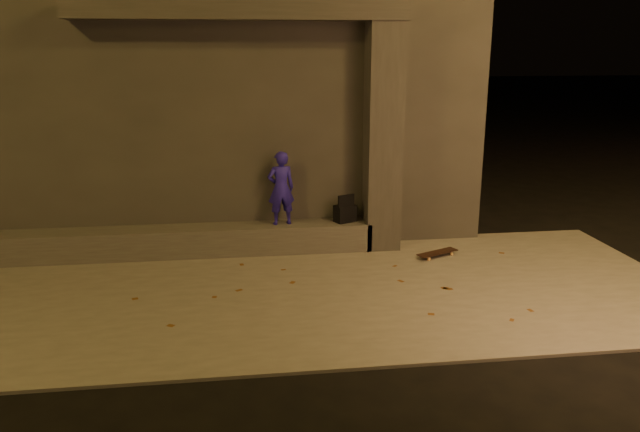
{
  "coord_description": "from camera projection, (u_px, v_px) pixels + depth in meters",
  "views": [
    {
      "loc": [
        -0.61,
        -5.94,
        3.29
      ],
      "look_at": [
        0.45,
        2.0,
        1.09
      ],
      "focal_mm": 35.0,
      "sensor_mm": 36.0,
      "label": 1
    }
  ],
  "objects": [
    {
      "name": "ground",
      "position": [
        303.0,
        365.0,
        6.62
      ],
      "size": [
        120.0,
        120.0,
        0.0
      ],
      "primitive_type": "plane",
      "color": "black",
      "rests_on": "ground"
    },
    {
      "name": "sidewalk",
      "position": [
        287.0,
        292.0,
        8.53
      ],
      "size": [
        11.0,
        4.4,
        0.04
      ],
      "primitive_type": "cube",
      "color": "slate",
      "rests_on": "ground"
    },
    {
      "name": "building",
      "position": [
        214.0,
        81.0,
        12.01
      ],
      "size": [
        9.0,
        5.1,
        5.22
      ],
      "color": "#393734",
      "rests_on": "ground"
    },
    {
      "name": "ledge",
      "position": [
        184.0,
        241.0,
        9.95
      ],
      "size": [
        6.0,
        0.55,
        0.45
      ],
      "primitive_type": "cube",
      "color": "#4C4945",
      "rests_on": "sidewalk"
    },
    {
      "name": "column",
      "position": [
        383.0,
        139.0,
        9.94
      ],
      "size": [
        0.55,
        0.55,
        3.6
      ],
      "primitive_type": "cube",
      "color": "#393734",
      "rests_on": "sidewalk"
    },
    {
      "name": "canopy",
      "position": [
        240.0,
        10.0,
        9.19
      ],
      "size": [
        5.0,
        0.7,
        0.28
      ],
      "primitive_type": "cube",
      "color": "#393734",
      "rests_on": "column"
    },
    {
      "name": "skateboarder",
      "position": [
        281.0,
        188.0,
        9.93
      ],
      "size": [
        0.47,
        0.35,
        1.19
      ],
      "primitive_type": "imported",
      "rotation": [
        0.0,
        0.0,
        3.29
      ],
      "color": "#2419A8",
      "rests_on": "ledge"
    },
    {
      "name": "backpack",
      "position": [
        345.0,
        212.0,
        10.18
      ],
      "size": [
        0.39,
        0.33,
        0.47
      ],
      "rotation": [
        0.0,
        0.0,
        0.42
      ],
      "color": "black",
      "rests_on": "ledge"
    },
    {
      "name": "skateboard",
      "position": [
        438.0,
        253.0,
        9.88
      ],
      "size": [
        0.73,
        0.47,
        0.08
      ],
      "rotation": [
        0.0,
        0.0,
        0.43
      ],
      "color": "black",
      "rests_on": "sidewalk"
    }
  ]
}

